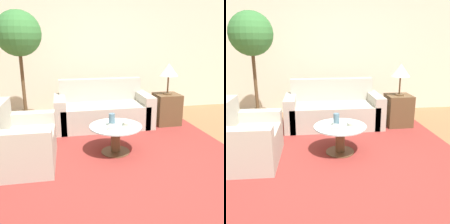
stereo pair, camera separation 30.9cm
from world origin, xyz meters
TOP-DOWN VIEW (x-y plane):
  - ground_plane at (0.00, 0.00)m, footprint 14.00×14.00m
  - wall_back at (0.00, 3.01)m, footprint 10.00×0.06m
  - rug at (-0.03, 0.67)m, footprint 3.51×3.37m
  - sofa_main at (0.01, 1.94)m, footprint 1.81×0.84m
  - armchair at (-1.33, 0.57)m, footprint 0.80×1.02m
  - coffee_table at (-0.03, 0.67)m, footprint 0.76×0.76m
  - side_table at (1.25, 1.78)m, footprint 0.47×0.47m
  - table_lamp at (1.25, 1.78)m, footprint 0.35×0.35m
  - potted_plant at (-1.41, 1.99)m, footprint 0.76×0.76m
  - vase at (-0.08, 0.68)m, footprint 0.09×0.09m
  - bowl at (0.15, 0.66)m, footprint 0.15×0.15m
  - book_stack at (-0.07, 0.54)m, footprint 0.22×0.21m

SIDE VIEW (x-z plane):
  - ground_plane at x=0.00m, z-range 0.00..0.00m
  - rug at x=-0.03m, z-range 0.00..0.01m
  - coffee_table at x=-0.03m, z-range 0.06..0.48m
  - armchair at x=-1.33m, z-range -0.13..0.71m
  - sofa_main at x=0.01m, z-range -0.15..0.73m
  - side_table at x=1.25m, z-range 0.00..0.60m
  - book_stack at x=-0.07m, z-range 0.41..0.46m
  - bowl at x=0.15m, z-range 0.41..0.46m
  - vase at x=-0.08m, z-range 0.41..0.60m
  - table_lamp at x=1.25m, z-range 0.76..1.34m
  - wall_back at x=0.00m, z-range 0.00..2.60m
  - potted_plant at x=-1.41m, z-range 0.54..2.63m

